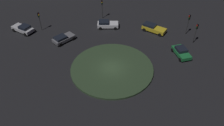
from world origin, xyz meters
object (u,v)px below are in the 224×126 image
car_silver (23,28)px  traffic_light_northeast (189,21)px  car_yellow (153,28)px  traffic_light_northwest (102,5)px  traffic_light_northeast_near (196,30)px  car_grey (63,38)px  car_green (181,52)px  car_white (107,24)px  traffic_light_west (39,18)px

car_silver → traffic_light_northeast: bearing=-151.0°
car_yellow → traffic_light_northwest: traffic_light_northwest is taller
car_silver → traffic_light_northeast_near: traffic_light_northeast_near is taller
traffic_light_northeast_near → car_grey: bearing=-27.2°
car_green → traffic_light_northeast: 7.37m
car_grey → car_white: (4.52, 8.22, 0.06)m
car_grey → traffic_light_northwest: traffic_light_northwest is taller
car_silver → traffic_light_northeast_near: size_ratio=1.13×
car_white → car_grey: bearing=-147.9°
car_silver → traffic_light_northwest: traffic_light_northwest is taller
car_silver → car_green: bearing=-163.9°
traffic_light_west → traffic_light_northeast: bearing=37.1°
car_white → car_silver: bearing=-174.2°
traffic_light_northeast → car_grey: bearing=-29.6°
car_green → traffic_light_west: 26.80m
car_yellow → car_white: bearing=-155.8°
car_grey → traffic_light_northeast_near: 23.73m
car_yellow → car_silver: 25.17m
car_yellow → car_green: size_ratio=1.16×
car_silver → traffic_light_west: 3.93m
car_white → traffic_light_northeast: 15.47m
car_green → traffic_light_west: traffic_light_west is taller
car_yellow → traffic_light_northeast_near: size_ratio=1.20×
car_yellow → car_grey: bearing=-134.6°
car_yellow → car_white: size_ratio=1.04×
car_silver → traffic_light_west: size_ratio=1.16×
car_yellow → traffic_light_northwest: (-11.38, -0.16, 2.14)m
car_white → traffic_light_northeast: size_ratio=1.09×
car_green → car_white: car_white is taller
traffic_light_west → car_silver: bearing=-129.4°
car_grey → traffic_light_west: size_ratio=1.14×
car_white → traffic_light_northeast_near: bearing=-19.6°
car_grey → traffic_light_northeast_near: traffic_light_northeast_near is taller
car_green → traffic_light_northwest: traffic_light_northwest is taller
car_yellow → car_green: 8.47m
car_green → car_silver: bearing=-119.5°
car_silver → car_white: bearing=-143.4°
traffic_light_northeast → traffic_light_west: bearing=-38.7°
car_white → traffic_light_northwest: bearing=105.1°
car_yellow → traffic_light_northeast: bearing=24.0°
car_yellow → traffic_light_west: (-19.31, -10.16, 1.97)m
traffic_light_west → traffic_light_northwest: (7.93, 10.00, 0.17)m
car_grey → traffic_light_northeast: size_ratio=1.06×
traffic_light_northeast_near → traffic_light_northwest: bearing=-55.2°
car_green → traffic_light_west: bearing=-122.6°
car_grey → car_silver: (-8.83, -1.07, 0.08)m
car_silver → traffic_light_northeast: traffic_light_northeast is taller
traffic_light_northeast_near → traffic_light_west: 28.88m
traffic_light_northeast → car_green: bearing=33.8°
car_yellow → car_green: car_yellow is taller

